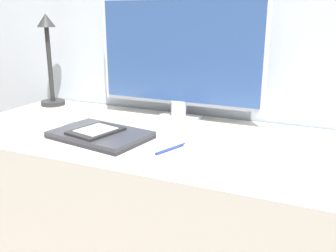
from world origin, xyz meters
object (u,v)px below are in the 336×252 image
(ereader, at_px, (96,131))
(notebook, at_px, (43,126))
(pen, at_px, (171,149))
(monitor, at_px, (179,56))
(keyboard, at_px, (242,148))
(desk_lamp, at_px, (49,56))
(laptop, at_px, (100,135))

(ereader, bearing_deg, notebook, 173.82)
(pen, bearing_deg, monitor, 108.91)
(monitor, xyz_separation_m, notebook, (-0.41, -0.31, -0.24))
(keyboard, height_order, pen, keyboard)
(monitor, xyz_separation_m, keyboard, (0.31, -0.25, -0.24))
(keyboard, height_order, ereader, ereader)
(monitor, bearing_deg, pen, -71.09)
(monitor, relative_size, desk_lamp, 1.63)
(keyboard, xyz_separation_m, pen, (-0.20, -0.09, -0.00))
(desk_lamp, distance_m, notebook, 0.43)
(monitor, distance_m, laptop, 0.43)
(monitor, height_order, pen, monitor)
(monitor, height_order, notebook, monitor)
(keyboard, bearing_deg, notebook, -174.81)
(monitor, relative_size, pen, 5.18)
(ereader, height_order, pen, ereader)
(desk_lamp, bearing_deg, notebook, -55.27)
(desk_lamp, relative_size, pen, 3.17)
(laptop, distance_m, pen, 0.26)
(monitor, distance_m, pen, 0.43)
(pen, bearing_deg, keyboard, 24.12)
(monitor, relative_size, notebook, 3.10)
(notebook, relative_size, pen, 1.67)
(laptop, height_order, pen, laptop)
(keyboard, bearing_deg, laptop, -169.97)
(monitor, xyz_separation_m, desk_lamp, (-0.62, -0.01, -0.02))
(keyboard, height_order, desk_lamp, desk_lamp)
(keyboard, bearing_deg, monitor, 141.75)
(monitor, distance_m, desk_lamp, 0.62)
(ereader, distance_m, pen, 0.27)
(ereader, distance_m, notebook, 0.26)
(pen, bearing_deg, ereader, -178.99)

